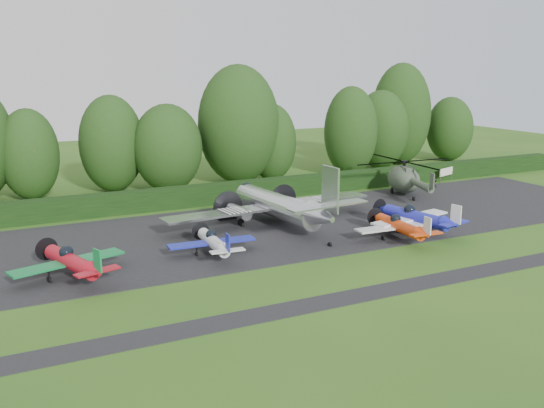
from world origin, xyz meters
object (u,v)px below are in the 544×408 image
light_plane_blue (415,217)px  light_plane_white (213,242)px  transport_plane (278,205)px  sign_board (446,172)px  helicopter (404,177)px  light_plane_orange (399,226)px  light_plane_red (71,261)px

light_plane_blue → light_plane_white: bearing=-173.9°
transport_plane → light_plane_blue: transport_plane is taller
light_plane_white → sign_board: size_ratio=2.36×
light_plane_blue → helicopter: size_ratio=0.62×
light_plane_blue → sign_board: (17.73, 15.97, -0.18)m
light_plane_blue → helicopter: 14.64m
light_plane_white → helicopter: bearing=19.3°
sign_board → light_plane_white: bearing=-138.6°
light_plane_white → sign_board: bearing=19.3°
helicopter → sign_board: 10.24m
light_plane_blue → light_plane_orange: bearing=-143.1°
light_plane_white → light_plane_orange: 14.85m
light_plane_blue → helicopter: bearing=66.2°
light_plane_white → light_plane_orange: (14.60, -2.73, 0.08)m
transport_plane → light_plane_red: transport_plane is taller
sign_board → light_plane_orange: bearing=-120.9°
transport_plane → helicopter: (17.59, 5.22, 0.20)m
light_plane_orange → light_plane_blue: light_plane_blue is taller
light_plane_red → light_plane_white: bearing=20.0°
light_plane_red → helicopter: bearing=34.2°
light_plane_orange → sign_board: 26.71m
light_plane_orange → sign_board: bearing=37.3°
transport_plane → sign_board: (26.99, 9.16, -0.69)m
light_plane_blue → sign_board: size_ratio=2.90×
transport_plane → light_plane_white: transport_plane is taller
light_plane_red → transport_plane: bearing=35.1°
transport_plane → sign_board: 28.51m
transport_plane → light_plane_blue: size_ratio=2.39×
light_plane_white → sign_board: 37.88m
light_plane_blue → sign_board: light_plane_blue is taller
light_plane_red → light_plane_orange: light_plane_red is taller
light_plane_orange → light_plane_blue: (2.65, 1.30, 0.15)m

